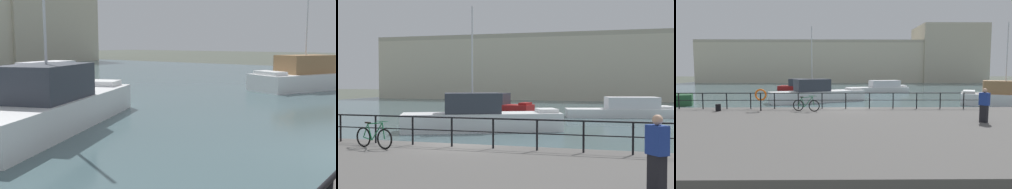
{
  "view_description": "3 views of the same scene",
  "coord_description": "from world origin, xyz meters",
  "views": [
    {
      "loc": [
        -11.76,
        -1.7,
        3.17
      ],
      "look_at": [
        -0.32,
        7.02,
        1.26
      ],
      "focal_mm": 41.63,
      "sensor_mm": 36.0,
      "label": 1
    },
    {
      "loc": [
        6.14,
        -15.07,
        3.2
      ],
      "look_at": [
        -0.07,
        6.32,
        2.47
      ],
      "focal_mm": 45.96,
      "sensor_mm": 36.0,
      "label": 2
    },
    {
      "loc": [
        -0.41,
        -19.57,
        3.42
      ],
      "look_at": [
        -0.12,
        5.07,
        1.25
      ],
      "focal_mm": 30.54,
      "sensor_mm": 36.0,
      "label": 3
    }
  ],
  "objects": [
    {
      "name": "harbor_building",
      "position": [
        7.53,
        57.65,
        5.67
      ],
      "size": [
        73.03,
        13.82,
        14.85
      ],
      "color": "beige",
      "rests_on": "ground_plane"
    },
    {
      "name": "moored_white_yacht",
      "position": [
        -2.91,
        10.35,
        0.89
      ],
      "size": [
        10.06,
        6.36,
        7.8
      ],
      "rotation": [
        0.0,
        0.0,
        0.42
      ],
      "color": "white",
      "rests_on": "water_basin"
    },
    {
      "name": "ground_plane",
      "position": [
        0.0,
        0.0,
        0.0
      ],
      "size": [
        240.0,
        240.0,
        0.0
      ],
      "primitive_type": "plane",
      "color": "#4C5147"
    },
    {
      "name": "moored_small_launch",
      "position": [
        -7.07,
        27.3,
        0.69
      ],
      "size": [
        7.33,
        3.33,
        1.88
      ],
      "rotation": [
        0.0,
        0.0,
        -0.12
      ],
      "color": "maroon",
      "rests_on": "water_basin"
    },
    {
      "name": "water_basin",
      "position": [
        0.0,
        30.2,
        0.01
      ],
      "size": [
        80.0,
        60.0,
        0.01
      ],
      "primitive_type": "cube",
      "color": "#476066",
      "rests_on": "ground_plane"
    },
    {
      "name": "parked_bicycle",
      "position": [
        -2.57,
        -1.86,
        1.19
      ],
      "size": [
        1.73,
        0.49,
        0.98
      ],
      "rotation": [
        0.0,
        0.0,
        -0.25
      ],
      "color": "black",
      "rests_on": "quay_promenade"
    },
    {
      "name": "quay_railing",
      "position": [
        -1.64,
        -0.75,
        1.54
      ],
      "size": [
        22.11,
        0.07,
        1.08
      ],
      "color": "black",
      "rests_on": "quay_promenade"
    },
    {
      "name": "standing_person",
      "position": [
        6.68,
        -5.68,
        1.67
      ],
      "size": [
        0.49,
        0.52,
        1.69
      ],
      "rotation": [
        0.0,
        0.0,
        0.66
      ],
      "color": "black",
      "rests_on": "quay_promenade"
    },
    {
      "name": "moored_cabin_cruiser",
      "position": [
        5.64,
        23.49,
        0.7
      ],
      "size": [
        9.51,
        4.63,
        1.75
      ],
      "rotation": [
        0.0,
        0.0,
        0.25
      ],
      "color": "white",
      "rests_on": "water_basin"
    }
  ]
}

